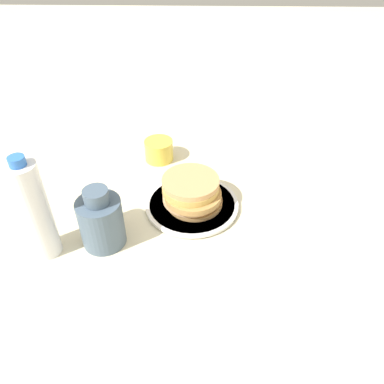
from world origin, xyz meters
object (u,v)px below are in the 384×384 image
water_bottle_near (35,211)px  cream_jug (101,221)px  pancake_stack (192,192)px  plate (192,205)px  juice_glass (159,150)px

water_bottle_near → cream_jug: bearing=104.7°
pancake_stack → plate: bearing=49.9°
plate → water_bottle_near: 0.36m
pancake_stack → cream_jug: cream_jug is taller
cream_jug → water_bottle_near: (0.03, -0.12, 0.05)m
juice_glass → cream_jug: size_ratio=0.56×
water_bottle_near → juice_glass: bearing=149.8°
juice_glass → water_bottle_near: size_ratio=0.33×
pancake_stack → water_bottle_near: (0.15, -0.31, 0.07)m
plate → water_bottle_near: (0.15, -0.31, 0.11)m
juice_glass → water_bottle_near: 0.42m
pancake_stack → juice_glass: pancake_stack is taller
water_bottle_near → plate: bearing=116.0°
plate → pancake_stack: bearing=-130.1°
cream_jug → water_bottle_near: size_ratio=0.59×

